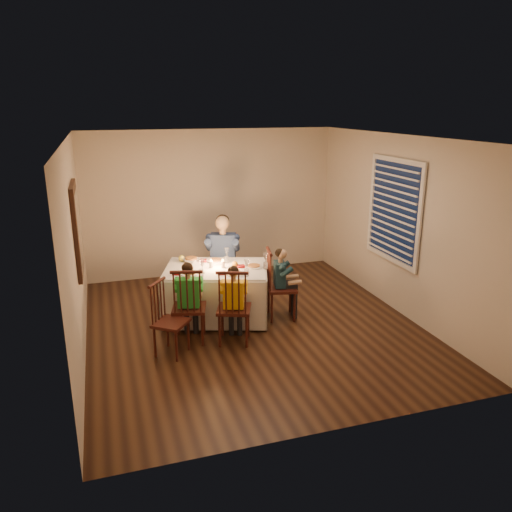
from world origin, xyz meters
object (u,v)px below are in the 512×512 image
object	(u,v)px
chair_near_left	(191,340)
adult	(224,297)
chair_near_right	(234,341)
chair_end	(281,317)
child_teal	(281,317)
chair_adult	(224,297)
serving_bowl	(191,260)
child_green	(191,340)
child_yellow	(234,341)
dining_table	(216,282)
chair_extra	(173,353)

from	to	relation	value
chair_near_left	adult	xyz separation A→B (m)	(0.79, 1.36, 0.00)
chair_near_right	chair_end	size ratio (longest dim) A/B	1.00
chair_near_right	child_teal	world-z (taller)	child_teal
chair_adult	child_teal	distance (m)	1.19
serving_bowl	chair_end	bearing A→B (deg)	-29.76
adult	child_teal	distance (m)	1.19
chair_near_left	child_green	world-z (taller)	child_green
chair_near_left	child_yellow	bearing A→B (deg)	173.85
chair_adult	chair_near_right	xyz separation A→B (m)	(-0.25, -1.57, 0.00)
dining_table	adult	xyz separation A→B (m)	(0.29, 0.73, -0.54)
child_teal	chair_near_left	bearing A→B (deg)	114.85
dining_table	adult	world-z (taller)	dining_table
adult	chair_extra	bearing A→B (deg)	-103.10
child_yellow	child_green	bearing A→B (deg)	-0.87
dining_table	chair_extra	world-z (taller)	dining_table
chair_near_left	adult	bearing A→B (deg)	-105.47
child_green	child_yellow	distance (m)	0.59
dining_table	chair_near_left	xyz separation A→B (m)	(-0.51, -0.63, -0.54)
chair_end	child_green	distance (m)	1.45
chair_extra	child_yellow	bearing A→B (deg)	-46.38
chair_near_left	child_teal	world-z (taller)	child_teal
chair_adult	chair_near_left	xyz separation A→B (m)	(-0.79, -1.36, 0.00)
chair_end	adult	xyz separation A→B (m)	(-0.61, 1.03, 0.00)
chair_near_left	chair_near_right	size ratio (longest dim) A/B	1.00
chair_extra	child_green	size ratio (longest dim) A/B	0.87
dining_table	chair_extra	size ratio (longest dim) A/B	1.81
chair_adult	child_teal	size ratio (longest dim) A/B	0.99
chair_adult	child_teal	xyz separation A→B (m)	(0.61, -1.03, 0.00)
child_yellow	serving_bowl	distance (m)	1.49
dining_table	chair_extra	distance (m)	1.34
chair_extra	adult	xyz separation A→B (m)	(1.08, 1.66, 0.00)
child_teal	serving_bowl	world-z (taller)	serving_bowl
chair_near_right	child_green	bearing A→B (deg)	-0.87
adult	child_green	xyz separation A→B (m)	(-0.79, -1.36, 0.00)
child_green	chair_extra	bearing A→B (deg)	61.66
chair_near_right	adult	bearing A→B (deg)	-78.86
child_teal	child_yellow	bearing A→B (deg)	133.85
chair_end	adult	world-z (taller)	adult
child_yellow	chair_adult	bearing A→B (deg)	-78.86
child_yellow	serving_bowl	xyz separation A→B (m)	(-0.32, 1.22, 0.79)
dining_table	chair_adult	size ratio (longest dim) A/B	1.65
chair_end	adult	size ratio (longest dim) A/B	0.77
chair_extra	chair_near_left	bearing A→B (deg)	-5.86
chair_end	chair_near_right	bearing A→B (deg)	133.85
chair_end	chair_extra	world-z (taller)	chair_end
child_yellow	child_teal	bearing A→B (deg)	-127.48
child_green	child_teal	world-z (taller)	child_green
chair_extra	child_teal	distance (m)	1.81
chair_adult	chair_extra	world-z (taller)	chair_adult
dining_table	child_green	size ratio (longest dim) A/B	1.57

